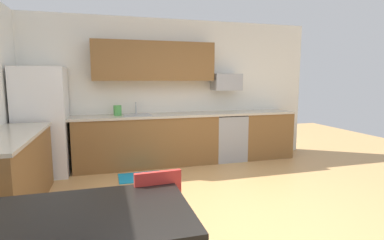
{
  "coord_description": "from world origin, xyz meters",
  "views": [
    {
      "loc": [
        -1.17,
        -3.08,
        1.59
      ],
      "look_at": [
        0.0,
        1.0,
        1.0
      ],
      "focal_mm": 28.03,
      "sensor_mm": 36.0,
      "label": 1
    }
  ],
  "objects_px": {
    "chair_near_table": "(162,218)",
    "kettle": "(118,111)",
    "microwave": "(226,82)",
    "refrigerator": "(43,122)",
    "dining_table": "(80,224)",
    "oven_range": "(227,137)"
  },
  "relations": [
    {
      "from": "oven_range",
      "to": "chair_near_table",
      "type": "relative_size",
      "value": 1.07
    },
    {
      "from": "refrigerator",
      "to": "dining_table",
      "type": "bearing_deg",
      "value": -76.48
    },
    {
      "from": "microwave",
      "to": "kettle",
      "type": "relative_size",
      "value": 2.7
    },
    {
      "from": "microwave",
      "to": "kettle",
      "type": "height_order",
      "value": "microwave"
    },
    {
      "from": "microwave",
      "to": "kettle",
      "type": "bearing_deg",
      "value": -178.63
    },
    {
      "from": "chair_near_table",
      "to": "kettle",
      "type": "relative_size",
      "value": 4.25
    },
    {
      "from": "oven_range",
      "to": "kettle",
      "type": "xyz_separation_m",
      "value": [
        -2.09,
        0.05,
        0.56
      ]
    },
    {
      "from": "dining_table",
      "to": "chair_near_table",
      "type": "bearing_deg",
      "value": 27.05
    },
    {
      "from": "chair_near_table",
      "to": "dining_table",
      "type": "bearing_deg",
      "value": -152.95
    },
    {
      "from": "microwave",
      "to": "dining_table",
      "type": "height_order",
      "value": "microwave"
    },
    {
      "from": "chair_near_table",
      "to": "kettle",
      "type": "bearing_deg",
      "value": 93.42
    },
    {
      "from": "refrigerator",
      "to": "oven_range",
      "type": "distance_m",
      "value": 3.31
    },
    {
      "from": "refrigerator",
      "to": "dining_table",
      "type": "height_order",
      "value": "refrigerator"
    },
    {
      "from": "chair_near_table",
      "to": "kettle",
      "type": "xyz_separation_m",
      "value": [
        -0.19,
        3.24,
        0.52
      ]
    },
    {
      "from": "dining_table",
      "to": "chair_near_table",
      "type": "xyz_separation_m",
      "value": [
        0.57,
        0.29,
        -0.18
      ]
    },
    {
      "from": "refrigerator",
      "to": "kettle",
      "type": "xyz_separation_m",
      "value": [
        1.2,
        0.13,
        0.13
      ]
    },
    {
      "from": "microwave",
      "to": "dining_table",
      "type": "bearing_deg",
      "value": -124.53
    },
    {
      "from": "kettle",
      "to": "microwave",
      "type": "bearing_deg",
      "value": 1.37
    },
    {
      "from": "microwave",
      "to": "chair_near_table",
      "type": "height_order",
      "value": "microwave"
    },
    {
      "from": "oven_range",
      "to": "dining_table",
      "type": "relative_size",
      "value": 0.65
    },
    {
      "from": "microwave",
      "to": "chair_near_table",
      "type": "bearing_deg",
      "value": -119.91
    },
    {
      "from": "chair_near_table",
      "to": "kettle",
      "type": "distance_m",
      "value": 3.29
    }
  ]
}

